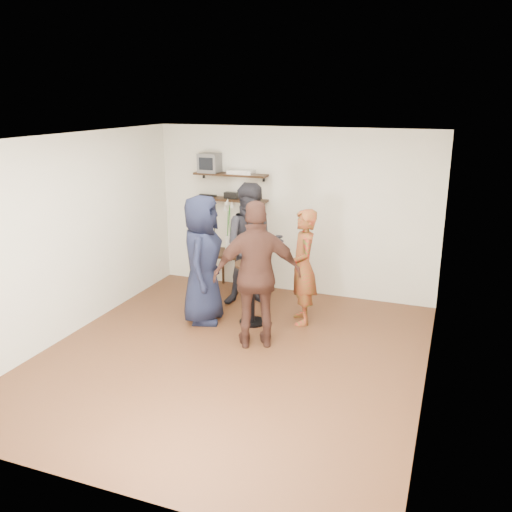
% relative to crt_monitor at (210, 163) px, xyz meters
% --- Properties ---
extents(room, '(4.58, 5.08, 2.68)m').
position_rel_crt_monitor_xyz_m(room, '(1.35, -2.38, -0.72)').
color(room, '#4D2818').
rests_on(room, ground).
extents(shelf_upper, '(1.20, 0.25, 0.04)m').
position_rel_crt_monitor_xyz_m(shelf_upper, '(0.35, 0.00, -0.17)').
color(shelf_upper, black).
rests_on(shelf_upper, room).
extents(shelf_lower, '(1.20, 0.25, 0.04)m').
position_rel_crt_monitor_xyz_m(shelf_lower, '(0.35, 0.00, -0.57)').
color(shelf_lower, black).
rests_on(shelf_lower, room).
extents(crt_monitor, '(0.32, 0.30, 0.30)m').
position_rel_crt_monitor_xyz_m(crt_monitor, '(0.00, 0.00, 0.00)').
color(crt_monitor, '#59595B').
rests_on(crt_monitor, shelf_upper).
extents(dvd_deck, '(0.40, 0.24, 0.06)m').
position_rel_crt_monitor_xyz_m(dvd_deck, '(0.54, 0.00, -0.12)').
color(dvd_deck, silver).
rests_on(dvd_deck, shelf_upper).
extents(radio, '(0.22, 0.10, 0.10)m').
position_rel_crt_monitor_xyz_m(radio, '(0.36, 0.00, -0.50)').
color(radio, black).
rests_on(radio, shelf_lower).
extents(power_strip, '(0.30, 0.05, 0.03)m').
position_rel_crt_monitor_xyz_m(power_strip, '(-0.07, 0.05, -0.54)').
color(power_strip, black).
rests_on(power_strip, shelf_lower).
extents(side_table, '(0.54, 0.54, 0.62)m').
position_rel_crt_monitor_xyz_m(side_table, '(0.39, -0.17, -1.50)').
color(side_table, black).
rests_on(side_table, room).
extents(vase_lilies, '(0.19, 0.19, 0.90)m').
position_rel_crt_monitor_xyz_m(vase_lilies, '(0.39, -0.18, -1.11)').
color(vase_lilies, white).
rests_on(vase_lilies, side_table).
extents(drinks_table, '(0.48, 0.48, 0.87)m').
position_rel_crt_monitor_xyz_m(drinks_table, '(1.23, -1.34, -1.46)').
color(drinks_table, black).
rests_on(drinks_table, room).
extents(wine_glass_fl, '(0.07, 0.07, 0.22)m').
position_rel_crt_monitor_xyz_m(wine_glass_fl, '(1.17, -1.39, -1.00)').
color(wine_glass_fl, silver).
rests_on(wine_glass_fl, drinks_table).
extents(wine_glass_fr, '(0.07, 0.07, 0.21)m').
position_rel_crt_monitor_xyz_m(wine_glass_fr, '(1.31, -1.37, -1.01)').
color(wine_glass_fr, silver).
rests_on(wine_glass_fr, drinks_table).
extents(wine_glass_bl, '(0.07, 0.07, 0.21)m').
position_rel_crt_monitor_xyz_m(wine_glass_bl, '(1.22, -1.26, -1.00)').
color(wine_glass_bl, silver).
rests_on(wine_glass_bl, drinks_table).
extents(wine_glass_br, '(0.07, 0.07, 0.22)m').
position_rel_crt_monitor_xyz_m(wine_glass_br, '(1.27, -1.32, -1.00)').
color(wine_glass_br, silver).
rests_on(wine_glass_br, drinks_table).
extents(person_plaid, '(0.59, 0.69, 1.60)m').
position_rel_crt_monitor_xyz_m(person_plaid, '(1.86, -1.06, -1.22)').
color(person_plaid, red).
rests_on(person_plaid, room).
extents(person_dark, '(1.08, 0.97, 1.85)m').
position_rel_crt_monitor_xyz_m(person_dark, '(1.00, -0.69, -1.09)').
color(person_dark, black).
rests_on(person_dark, room).
extents(person_navy, '(0.74, 0.98, 1.79)m').
position_rel_crt_monitor_xyz_m(person_navy, '(0.56, -1.49, -1.12)').
color(person_navy, black).
rests_on(person_navy, room).
extents(person_brown, '(1.18, 0.88, 1.86)m').
position_rel_crt_monitor_xyz_m(person_brown, '(1.54, -1.96, -1.09)').
color(person_brown, '#40231B').
rests_on(person_brown, room).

